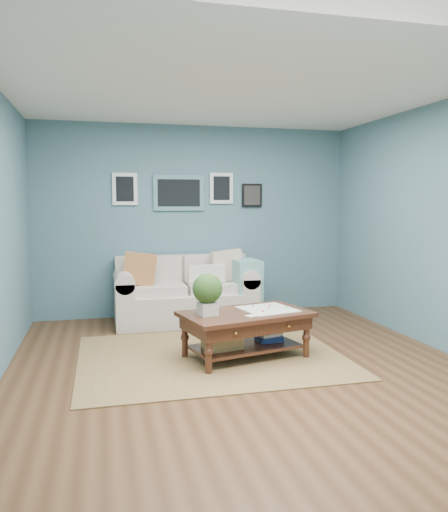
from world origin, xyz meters
name	(u,v)px	position (x,y,z in m)	size (l,w,h in m)	color
room_shell	(241,229)	(0.00, 0.06, 1.36)	(5.00, 5.02, 2.70)	brown
area_rug	(211,356)	(-0.24, 0.39, 0.01)	(2.70, 2.16, 0.01)	brown
loveseat	(191,292)	(-0.16, 2.03, 0.40)	(1.92, 0.87, 0.99)	beige
coffee_table	(239,320)	(0.04, 0.27, 0.40)	(1.43, 1.03, 0.90)	#391910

